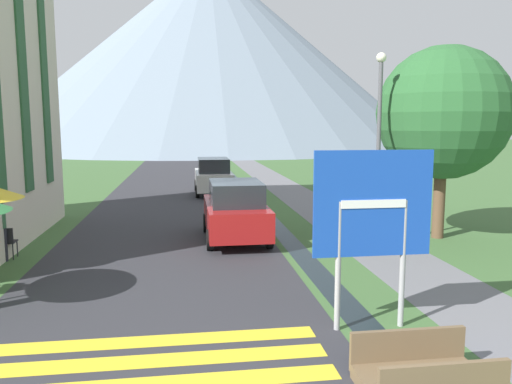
% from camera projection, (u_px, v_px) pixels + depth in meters
% --- Properties ---
extents(ground_plane, '(160.00, 160.00, 0.00)m').
position_uv_depth(ground_plane, '(226.00, 198.00, 23.85)').
color(ground_plane, '#3D6033').
extents(road, '(6.40, 60.00, 0.01)m').
position_uv_depth(road, '(176.00, 177.00, 33.31)').
color(road, '#2D2D33').
rests_on(road, ground_plane).
extents(footpath, '(2.20, 60.00, 0.01)m').
position_uv_depth(footpath, '(266.00, 176.00, 34.16)').
color(footpath, slate).
rests_on(footpath, ground_plane).
extents(drainage_channel, '(0.60, 60.00, 0.00)m').
position_uv_depth(drainage_channel, '(231.00, 176.00, 33.83)').
color(drainage_channel, black).
rests_on(drainage_channel, ground_plane).
extents(crosswalk_marking, '(5.44, 1.84, 0.01)m').
position_uv_depth(crosswalk_marking, '(148.00, 361.00, 7.47)').
color(crosswalk_marking, yellow).
rests_on(crosswalk_marking, ground_plane).
extents(mountain_distant, '(69.05, 69.05, 29.40)m').
position_uv_depth(mountain_distant, '(210.00, 53.00, 79.67)').
color(mountain_distant, slate).
rests_on(mountain_distant, ground_plane).
extents(road_sign, '(2.07, 0.11, 3.11)m').
position_uv_depth(road_sign, '(373.00, 216.00, 8.43)').
color(road_sign, '#9E9EA3').
rests_on(road_sign, ground_plane).
extents(footbridge, '(1.70, 1.10, 0.65)m').
position_uv_depth(footbridge, '(424.00, 375.00, 6.61)').
color(footbridge, brown).
rests_on(footbridge, ground_plane).
extents(parked_car_near, '(1.87, 3.95, 1.82)m').
position_uv_depth(parked_car_near, '(236.00, 211.00, 15.18)').
color(parked_car_near, '#A31919').
rests_on(parked_car_near, ground_plane).
extents(parked_car_far, '(1.85, 4.14, 1.82)m').
position_uv_depth(parked_car_far, '(213.00, 176.00, 25.20)').
color(parked_car_far, silver).
rests_on(parked_car_far, ground_plane).
extents(cafe_chair_far_right, '(0.40, 0.40, 0.85)m').
position_uv_depth(cafe_chair_far_right, '(7.00, 240.00, 13.04)').
color(cafe_chair_far_right, '#232328').
rests_on(cafe_chair_far_right, ground_plane).
extents(streetlamp, '(0.28, 0.28, 5.50)m').
position_uv_depth(streetlamp, '(379.00, 134.00, 14.15)').
color(streetlamp, '#515156').
rests_on(streetlamp, ground_plane).
extents(tree_by_path, '(4.02, 4.02, 5.87)m').
position_uv_depth(tree_by_path, '(443.00, 113.00, 15.08)').
color(tree_by_path, brown).
rests_on(tree_by_path, ground_plane).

